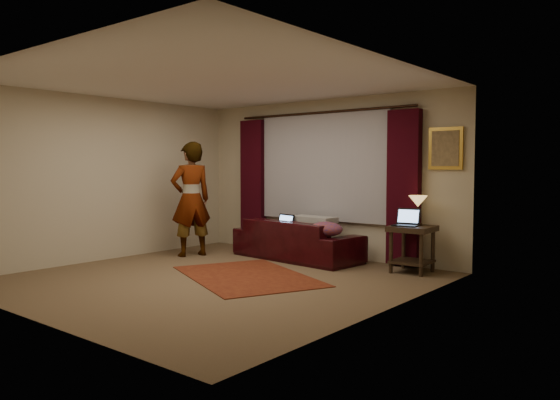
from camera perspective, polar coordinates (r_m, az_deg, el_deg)
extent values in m
cube|color=brown|center=(7.37, -6.57, -8.25)|extent=(5.00, 5.00, 0.01)
cube|color=silver|center=(7.30, -6.72, 12.22)|extent=(5.00, 5.00, 0.02)
cube|color=#C0B495|center=(9.14, 4.66, 2.29)|extent=(5.00, 0.02, 2.60)
cube|color=#C0B495|center=(5.75, -24.76, 1.27)|extent=(5.00, 0.02, 2.60)
cube|color=#C0B495|center=(9.17, -17.63, 2.14)|extent=(0.02, 5.00, 2.60)
cube|color=#C0B495|center=(5.70, 11.21, 1.51)|extent=(0.02, 5.00, 2.60)
cube|color=#9D9DA5|center=(9.08, 4.45, 3.55)|extent=(2.50, 0.05, 1.80)
cube|color=black|center=(9.98, -2.83, 1.71)|extent=(0.50, 0.14, 2.30)
cube|color=black|center=(8.29, 12.81, 1.26)|extent=(0.50, 0.14, 2.30)
cylinder|color=black|center=(9.09, 4.30, 9.10)|extent=(0.04, 0.04, 3.40)
cube|color=gold|center=(8.11, 16.94, 5.18)|extent=(0.50, 0.04, 0.60)
imported|color=black|center=(8.80, 1.77, -3.35)|extent=(2.27, 1.16, 0.88)
cube|color=#A09D98|center=(8.79, 3.55, -0.45)|extent=(0.80, 0.38, 0.09)
ellipsoid|color=brown|center=(8.18, 4.88, -3.11)|extent=(0.58, 0.49, 0.22)
cube|color=#602412|center=(7.50, -3.46, -7.94)|extent=(2.61, 2.25, 0.01)
cube|color=black|center=(7.93, 13.63, -5.01)|extent=(0.60, 0.60, 0.66)
imported|color=#A09D98|center=(9.19, -9.29, 0.09)|extent=(0.72, 0.72, 1.90)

